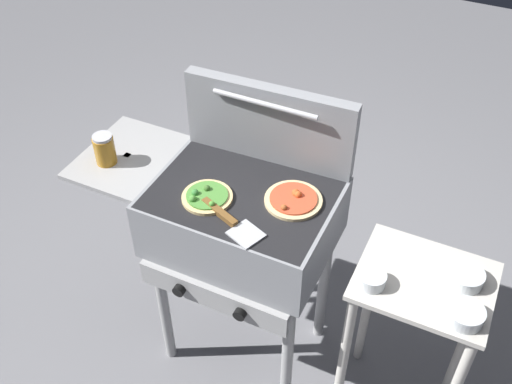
# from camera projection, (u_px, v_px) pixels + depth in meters

# --- Properties ---
(ground_plane) EXTENTS (8.00, 8.00, 0.00)m
(ground_plane) POSITION_uv_depth(u_px,v_px,m) (246.00, 342.00, 2.68)
(ground_plane) COLOR gray
(grill) EXTENTS (0.96, 0.53, 0.90)m
(grill) POSITION_uv_depth(u_px,v_px,m) (240.00, 221.00, 2.17)
(grill) COLOR gray
(grill) RESTS_ON ground_plane
(grill_lid_open) EXTENTS (0.63, 0.09, 0.30)m
(grill_lid_open) POSITION_uv_depth(u_px,v_px,m) (269.00, 124.00, 2.12)
(grill_lid_open) COLOR gray
(grill_lid_open) RESTS_ON grill
(pizza_veggie) EXTENTS (0.18, 0.18, 0.04)m
(pizza_veggie) POSITION_uv_depth(u_px,v_px,m) (206.00, 197.00, 2.04)
(pizza_veggie) COLOR #E0C17F
(pizza_veggie) RESTS_ON grill
(pizza_pepperoni) EXTENTS (0.20, 0.20, 0.04)m
(pizza_pepperoni) POSITION_uv_depth(u_px,v_px,m) (293.00, 199.00, 2.03)
(pizza_pepperoni) COLOR beige
(pizza_pepperoni) RESTS_ON grill
(sauce_jar) EXTENTS (0.08, 0.08, 0.12)m
(sauce_jar) POSITION_uv_depth(u_px,v_px,m) (105.00, 149.00, 2.16)
(sauce_jar) COLOR #B77A1E
(sauce_jar) RESTS_ON grill
(spatula) EXTENTS (0.26, 0.15, 0.02)m
(spatula) POSITION_uv_depth(u_px,v_px,m) (230.00, 221.00, 1.96)
(spatula) COLOR #B7BABF
(spatula) RESTS_ON grill
(prep_table) EXTENTS (0.44, 0.36, 0.77)m
(prep_table) POSITION_uv_depth(u_px,v_px,m) (414.00, 321.00, 2.10)
(prep_table) COLOR beige
(prep_table) RESTS_ON ground_plane
(topping_bowl_near) EXTENTS (0.12, 0.12, 0.04)m
(topping_bowl_near) POSITION_uv_depth(u_px,v_px,m) (466.00, 277.00, 1.93)
(topping_bowl_near) COLOR silver
(topping_bowl_near) RESTS_ON prep_table
(topping_bowl_far) EXTENTS (0.09, 0.09, 0.04)m
(topping_bowl_far) POSITION_uv_depth(u_px,v_px,m) (372.00, 280.00, 1.92)
(topping_bowl_far) COLOR silver
(topping_bowl_far) RESTS_ON prep_table
(topping_bowl_middle) EXTENTS (0.12, 0.12, 0.04)m
(topping_bowl_middle) POSITION_uv_depth(u_px,v_px,m) (465.00, 315.00, 1.82)
(topping_bowl_middle) COLOR silver
(topping_bowl_middle) RESTS_ON prep_table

